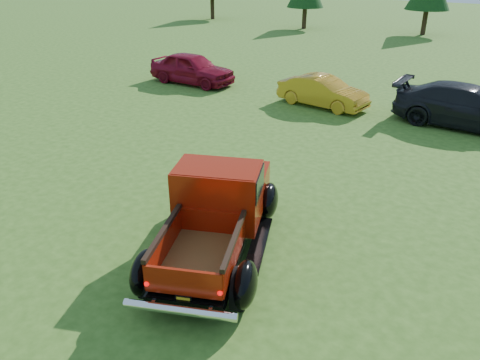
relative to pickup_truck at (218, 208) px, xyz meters
The scene contains 5 objects.
ground 1.17m from the pickup_truck, 127.86° to the left, with size 120.00×120.00×0.00m, color #335719.
pickup_truck is the anchor object (origin of this frame).
show_car_red 13.70m from the pickup_truck, 130.63° to the left, with size 1.68×4.17×1.42m, color maroon.
show_car_yellow 10.55m from the pickup_truck, 102.31° to the left, with size 1.27×3.63×1.20m, color #C68A1A.
show_car_grey 11.21m from the pickup_truck, 74.47° to the left, with size 2.04×5.02×1.46m, color black.
Camera 1 is at (5.44, -7.42, 5.53)m, focal length 35.00 mm.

